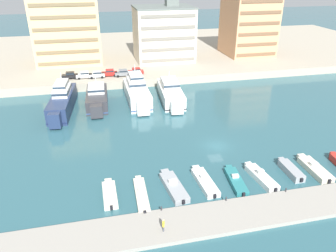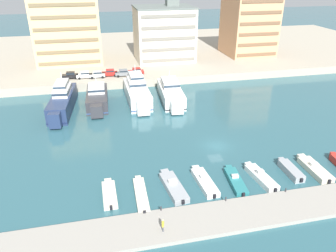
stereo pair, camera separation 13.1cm
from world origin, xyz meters
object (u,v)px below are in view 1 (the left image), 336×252
at_px(motorboat_cream_far_left, 110,194).
at_px(pedestrian_near_edge, 163,224).
at_px(motorboat_teal_center, 236,180).
at_px(car_red_center_right, 136,71).
at_px(car_silver_mid_left, 97,74).
at_px(car_grey_center, 123,73).
at_px(yacht_charcoal_left, 97,98).
at_px(car_white_left, 84,75).
at_px(yacht_white_center_left, 171,93).
at_px(motorboat_cream_right, 314,168).
at_px(motorboat_cream_left, 141,194).
at_px(motorboat_white_center_left, 205,181).
at_px(motorboat_grey_mid_right, 291,170).
at_px(motorboat_grey_mid_left, 173,186).
at_px(car_black_far_left, 70,75).
at_px(yacht_navy_far_left, 62,101).
at_px(yacht_white_mid_left, 137,92).
at_px(motorboat_white_center_right, 261,177).

bearing_deg(motorboat_cream_far_left, pedestrian_near_edge, -56.39).
distance_m(motorboat_teal_center, car_red_center_right, 50.24).
relative_size(car_silver_mid_left, car_grey_center, 1.00).
bearing_deg(yacht_charcoal_left, car_grey_center, 62.60).
bearing_deg(car_white_left, yacht_white_center_left, -37.06).
bearing_deg(motorboat_cream_right, pedestrian_near_edge, -162.65).
relative_size(motorboat_cream_right, car_grey_center, 1.88).
xyz_separation_m(motorboat_cream_left, motorboat_white_center_left, (9.41, 0.86, 0.07)).
height_order(car_red_center_right, pedestrian_near_edge, car_red_center_right).
xyz_separation_m(motorboat_white_center_left, motorboat_teal_center, (4.53, -0.68, -0.05)).
height_order(motorboat_cream_far_left, motorboat_cream_right, motorboat_cream_right).
xyz_separation_m(motorboat_cream_far_left, car_white_left, (-3.33, 48.41, 2.72)).
bearing_deg(motorboat_teal_center, motorboat_grey_mid_right, 2.93).
bearing_deg(motorboat_white_center_left, motorboat_cream_far_left, 179.54).
height_order(motorboat_cream_right, car_red_center_right, car_red_center_right).
xyz_separation_m(motorboat_white_center_left, car_white_left, (-16.96, 48.51, 2.69)).
distance_m(motorboat_cream_far_left, motorboat_grey_mid_right, 27.34).
xyz_separation_m(motorboat_cream_far_left, motorboat_teal_center, (18.16, -0.79, -0.02)).
height_order(motorboat_grey_mid_left, motorboat_teal_center, motorboat_grey_mid_left).
bearing_deg(car_grey_center, motorboat_cream_right, -63.26).
bearing_deg(motorboat_white_center_left, car_black_far_left, 112.78).
bearing_deg(yacht_navy_far_left, yacht_charcoal_left, 9.87).
height_order(yacht_white_center_left, motorboat_cream_far_left, yacht_white_center_left).
bearing_deg(yacht_navy_far_left, motorboat_white_center_left, -56.63).
relative_size(motorboat_grey_mid_left, motorboat_white_center_left, 1.03).
bearing_deg(motorboat_cream_far_left, motorboat_teal_center, -2.48).
height_order(yacht_navy_far_left, pedestrian_near_edge, yacht_navy_far_left).
height_order(yacht_navy_far_left, car_red_center_right, yacht_navy_far_left).
xyz_separation_m(motorboat_cream_left, motorboat_teal_center, (13.94, 0.18, 0.02)).
bearing_deg(car_red_center_right, motorboat_white_center_left, -86.14).
bearing_deg(car_black_far_left, motorboat_grey_mid_left, -72.12).
relative_size(motorboat_teal_center, car_white_left, 1.81).
relative_size(yacht_white_mid_left, car_black_far_left, 4.40).
height_order(yacht_navy_far_left, car_black_far_left, yacht_navy_far_left).
distance_m(motorboat_white_center_right, motorboat_grey_mid_right, 5.26).
bearing_deg(pedestrian_near_edge, yacht_white_mid_left, 86.14).
relative_size(motorboat_white_center_right, car_black_far_left, 1.84).
xyz_separation_m(car_silver_mid_left, car_grey_center, (6.76, -0.06, 0.00)).
relative_size(motorboat_white_center_right, pedestrian_near_edge, 4.29).
distance_m(yacht_charcoal_left, car_black_far_left, 16.19).
distance_m(yacht_white_center_left, pedestrian_near_edge, 43.43).
bearing_deg(motorboat_grey_mid_left, yacht_navy_far_left, 117.13).
relative_size(car_white_left, car_silver_mid_left, 1.01).
height_order(car_black_far_left, car_silver_mid_left, same).
distance_m(motorboat_cream_left, car_silver_mid_left, 49.34).
height_order(motorboat_teal_center, motorboat_cream_right, motorboat_cream_right).
bearing_deg(motorboat_white_center_left, motorboat_teal_center, -8.53).
height_order(yacht_white_center_left, car_silver_mid_left, yacht_white_center_left).
bearing_deg(yacht_white_center_left, motorboat_cream_right, -66.56).
height_order(motorboat_cream_left, car_red_center_right, car_red_center_right).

